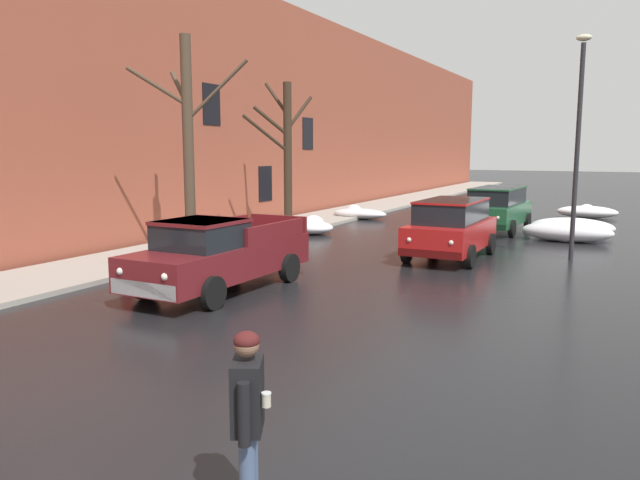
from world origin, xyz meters
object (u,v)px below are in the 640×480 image
(bare_tree_second_along_sidewalk, at_px, (188,143))
(bare_tree_mid_block, at_px, (286,153))
(suv_green_parked_kerbside_mid, at_px, (497,207))
(pedestrian_with_coffee, at_px, (248,411))
(street_lamp_post, at_px, (578,137))
(suv_red_parked_kerbside_close, at_px, (451,227))
(pickup_truck_maroon_approaching_near_lane, at_px, (218,254))
(fire_hydrant, at_px, (126,272))

(bare_tree_second_along_sidewalk, xyz_separation_m, bare_tree_mid_block, (-0.04, 5.81, -0.29))
(suv_green_parked_kerbside_mid, height_order, pedestrian_with_coffee, suv_green_parked_kerbside_mid)
(bare_tree_mid_block, bearing_deg, pedestrian_with_coffee, -60.90)
(bare_tree_mid_block, bearing_deg, street_lamp_post, -1.98)
(suv_red_parked_kerbside_close, bearing_deg, bare_tree_second_along_sidewalk, -150.26)
(bare_tree_second_along_sidewalk, bearing_deg, pedestrian_with_coffee, -49.01)
(pickup_truck_maroon_approaching_near_lane, relative_size, suv_green_parked_kerbside_mid, 1.10)
(bare_tree_second_along_sidewalk, xyz_separation_m, suv_red_parked_kerbside_close, (6.89, 3.94, -2.52))
(bare_tree_second_along_sidewalk, bearing_deg, street_lamp_post, 28.07)
(street_lamp_post, bearing_deg, fire_hydrant, -136.03)
(suv_red_parked_kerbside_close, relative_size, pedestrian_with_coffee, 2.47)
(bare_tree_second_along_sidewalk, xyz_separation_m, pedestrian_with_coffee, (8.87, -10.21, -2.47))
(pickup_truck_maroon_approaching_near_lane, distance_m, fire_hydrant, 2.45)
(suv_red_parked_kerbside_close, relative_size, fire_hydrant, 6.12)
(fire_hydrant, bearing_deg, street_lamp_post, 43.97)
(fire_hydrant, bearing_deg, pedestrian_with_coffee, -39.65)
(bare_tree_second_along_sidewalk, xyz_separation_m, suv_green_parked_kerbside_mid, (6.88, 11.05, -2.52))
(bare_tree_mid_block, height_order, fire_hydrant, bare_tree_mid_block)
(pedestrian_with_coffee, distance_m, fire_hydrant, 10.42)
(pedestrian_with_coffee, bearing_deg, bare_tree_mid_block, 119.10)
(suv_green_parked_kerbside_mid, relative_size, pedestrian_with_coffee, 2.74)
(street_lamp_post, bearing_deg, suv_green_parked_kerbside_mid, 120.83)
(bare_tree_second_along_sidewalk, distance_m, suv_red_parked_kerbside_close, 8.33)
(pickup_truck_maroon_approaching_near_lane, height_order, pedestrian_with_coffee, same)
(bare_tree_second_along_sidewalk, xyz_separation_m, pickup_truck_maroon_approaching_near_lane, (3.18, -2.93, -2.63))
(pickup_truck_maroon_approaching_near_lane, xyz_separation_m, pedestrian_with_coffee, (5.70, -7.29, 0.15))
(fire_hydrant, relative_size, street_lamp_post, 0.11)
(bare_tree_mid_block, xyz_separation_m, suv_green_parked_kerbside_mid, (6.92, 5.24, -2.23))
(pedestrian_with_coffee, xyz_separation_m, street_lamp_post, (1.35, 15.66, 2.65))
(street_lamp_post, bearing_deg, bare_tree_mid_block, 178.02)
(pickup_truck_maroon_approaching_near_lane, relative_size, street_lamp_post, 0.80)
(bare_tree_mid_block, relative_size, suv_red_parked_kerbside_close, 1.36)
(suv_green_parked_kerbside_mid, bearing_deg, pickup_truck_maroon_approaching_near_lane, -104.85)
(bare_tree_mid_block, height_order, suv_red_parked_kerbside_close, bare_tree_mid_block)
(suv_green_parked_kerbside_mid, height_order, fire_hydrant, suv_green_parked_kerbside_mid)
(bare_tree_mid_block, height_order, pickup_truck_maroon_approaching_near_lane, bare_tree_mid_block)
(bare_tree_second_along_sidewalk, height_order, street_lamp_post, street_lamp_post)
(bare_tree_mid_block, relative_size, suv_green_parked_kerbside_mid, 1.23)
(bare_tree_second_along_sidewalk, distance_m, pickup_truck_maroon_approaching_near_lane, 5.06)
(bare_tree_mid_block, xyz_separation_m, fire_hydrant, (0.91, -9.38, -2.86))
(bare_tree_second_along_sidewalk, height_order, pickup_truck_maroon_approaching_near_lane, bare_tree_second_along_sidewalk)
(suv_green_parked_kerbside_mid, xyz_separation_m, pedestrian_with_coffee, (1.99, -21.26, 0.05))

